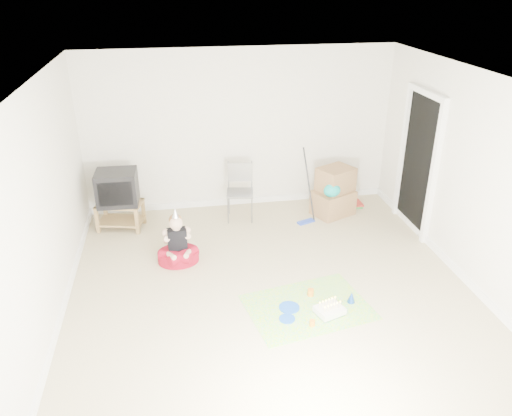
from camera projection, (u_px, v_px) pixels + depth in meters
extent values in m
plane|color=#C4B58D|center=(269.00, 284.00, 6.37)|extent=(5.00, 5.00, 0.00)
cube|color=black|center=(418.00, 165.00, 7.38)|extent=(0.02, 0.90, 2.05)
cube|color=olive|center=(119.00, 204.00, 7.60)|extent=(0.75, 0.57, 0.03)
cube|color=olive|center=(121.00, 221.00, 7.72)|extent=(0.75, 0.57, 0.03)
cube|color=olive|center=(97.00, 220.00, 7.54)|extent=(0.06, 0.06, 0.42)
cube|color=olive|center=(137.00, 221.00, 7.50)|extent=(0.06, 0.06, 0.42)
cube|color=olive|center=(105.00, 210.00, 7.87)|extent=(0.06, 0.06, 0.42)
cube|color=olive|center=(143.00, 211.00, 7.83)|extent=(0.06, 0.06, 0.42)
cube|color=black|center=(117.00, 188.00, 7.48)|extent=(0.61, 0.51, 0.51)
cube|color=gray|center=(240.00, 193.00, 7.88)|extent=(0.47, 0.46, 0.03)
cylinder|color=gray|center=(228.00, 192.00, 7.87)|extent=(0.02, 0.02, 0.91)
cylinder|color=gray|center=(252.00, 192.00, 7.88)|extent=(0.02, 0.02, 0.91)
cube|color=#956F48|center=(333.00, 203.00, 8.13)|extent=(0.75, 0.68, 0.40)
cube|color=#956F48|center=(336.00, 179.00, 8.01)|extent=(0.67, 0.62, 0.38)
ellipsoid|color=#0E9A95|center=(332.00, 190.00, 7.81)|extent=(0.27, 0.19, 0.21)
cube|color=blue|center=(306.00, 222.00, 7.92)|extent=(0.30, 0.20, 0.03)
cylinder|color=black|center=(308.00, 189.00, 7.68)|extent=(0.16, 0.37, 1.12)
cube|color=#297D33|center=(355.00, 204.00, 8.50)|extent=(0.25, 0.31, 0.03)
cube|color=#B32D26|center=(355.00, 203.00, 8.49)|extent=(0.22, 0.28, 0.03)
cylinder|color=maroon|center=(178.00, 256.00, 6.85)|extent=(0.61, 0.61, 0.15)
cube|color=black|center=(177.00, 240.00, 6.74)|extent=(0.27, 0.17, 0.34)
sphere|color=#D2A88C|center=(176.00, 223.00, 6.63)|extent=(0.19, 0.19, 0.18)
cone|color=silver|center=(175.00, 213.00, 6.56)|extent=(0.09, 0.09, 0.14)
cube|color=#F9349E|center=(308.00, 307.00, 5.93)|extent=(1.58, 1.27, 0.01)
cube|color=silver|center=(330.00, 310.00, 5.80)|extent=(0.37, 0.34, 0.08)
cube|color=#389E5A|center=(329.00, 313.00, 5.81)|extent=(0.37, 0.34, 0.01)
cylinder|color=beige|center=(325.00, 310.00, 5.68)|extent=(0.01, 0.01, 0.07)
cylinder|color=beige|center=(328.00, 309.00, 5.70)|extent=(0.01, 0.01, 0.07)
cylinder|color=beige|center=(331.00, 308.00, 5.72)|extent=(0.01, 0.01, 0.07)
cylinder|color=beige|center=(334.00, 307.00, 5.74)|extent=(0.01, 0.01, 0.07)
cylinder|color=beige|center=(337.00, 306.00, 5.75)|extent=(0.01, 0.01, 0.07)
cylinder|color=beige|center=(340.00, 305.00, 5.77)|extent=(0.01, 0.01, 0.07)
cylinder|color=beige|center=(320.00, 306.00, 5.76)|extent=(0.01, 0.01, 0.07)
cylinder|color=beige|center=(323.00, 305.00, 5.78)|extent=(0.01, 0.01, 0.07)
cylinder|color=beige|center=(326.00, 304.00, 5.80)|extent=(0.01, 0.01, 0.07)
cylinder|color=beige|center=(329.00, 302.00, 5.81)|extent=(0.01, 0.01, 0.07)
cylinder|color=beige|center=(332.00, 301.00, 5.83)|extent=(0.01, 0.01, 0.07)
cylinder|color=beige|center=(335.00, 300.00, 5.85)|extent=(0.01, 0.01, 0.07)
cylinder|color=#164CB5|center=(289.00, 307.00, 5.91)|extent=(0.34, 0.34, 0.01)
cylinder|color=#164CB5|center=(287.00, 319.00, 5.72)|extent=(0.22, 0.22, 0.01)
cylinder|color=orange|center=(311.00, 292.00, 6.12)|extent=(0.09, 0.09, 0.09)
cylinder|color=orange|center=(312.00, 323.00, 5.60)|extent=(0.07, 0.07, 0.07)
cone|color=#1949B1|center=(351.00, 297.00, 5.99)|extent=(0.13, 0.13, 0.14)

